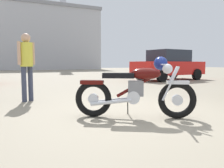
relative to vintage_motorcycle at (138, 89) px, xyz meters
The scene contains 5 objects.
ground_plane 0.60m from the vintage_motorcycle, 16.25° to the left, with size 80.00×80.00×0.00m, color gray.
vintage_motorcycle is the anchor object (origin of this frame).
bystander 3.08m from the vintage_motorcycle, 125.64° to the left, with size 0.40×0.30×1.66m.
dark_sedan_left 9.29m from the vintage_motorcycle, 51.91° to the left, with size 4.46×2.54×1.67m.
industrial_building 36.84m from the vintage_motorcycle, 89.16° to the left, with size 18.26×15.14×22.03m.
Camera 1 is at (-2.13, -3.57, 0.94)m, focal length 36.40 mm.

